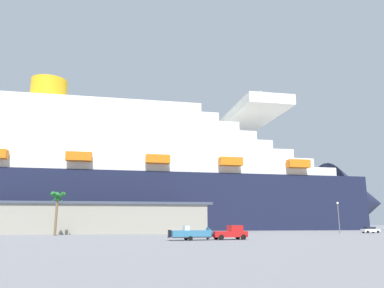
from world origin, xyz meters
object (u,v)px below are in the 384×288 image
(palm_tree, at_px, (57,200))
(pickup_truck, at_px, (231,233))
(small_boat_on_trailer, at_px, (195,234))
(parked_car_white_van, at_px, (370,230))
(parked_car_green_wagon, at_px, (95,230))
(cruise_ship, at_px, (111,180))
(street_lamp, at_px, (338,213))

(palm_tree, bearing_deg, pickup_truck, -40.15)
(small_boat_on_trailer, height_order, parked_car_white_van, small_boat_on_trailer)
(palm_tree, xyz_separation_m, parked_car_green_wagon, (7.49, 11.97, -6.36))
(cruise_ship, relative_size, palm_tree, 24.38)
(pickup_truck, distance_m, parked_car_green_wagon, 42.85)
(small_boat_on_trailer, bearing_deg, parked_car_white_van, 28.95)
(cruise_ship, distance_m, pickup_truck, 87.32)
(pickup_truck, bearing_deg, parked_car_white_van, 31.29)
(parked_car_green_wagon, bearing_deg, palm_tree, -122.02)
(street_lamp, bearing_deg, palm_tree, 178.06)
(pickup_truck, height_order, small_boat_on_trailer, pickup_truck)
(cruise_ship, distance_m, street_lamp, 81.79)
(parked_car_green_wagon, bearing_deg, street_lamp, -14.12)
(pickup_truck, distance_m, palm_tree, 39.00)
(palm_tree, relative_size, street_lamp, 1.21)
(small_boat_on_trailer, xyz_separation_m, parked_car_green_wagon, (-16.01, 37.54, -0.12))
(pickup_truck, xyz_separation_m, palm_tree, (-29.44, 24.83, 6.16))
(cruise_ship, height_order, pickup_truck, cruise_ship)
(parked_car_green_wagon, bearing_deg, cruise_ship, 86.14)
(cruise_ship, bearing_deg, small_boat_on_trailer, -81.32)
(small_boat_on_trailer, relative_size, palm_tree, 0.93)
(palm_tree, xyz_separation_m, street_lamp, (63.65, -2.15, -2.30))
(pickup_truck, height_order, palm_tree, palm_tree)
(pickup_truck, relative_size, palm_tree, 0.64)
(palm_tree, height_order, street_lamp, palm_tree)
(parked_car_white_van, relative_size, parked_car_green_wagon, 0.91)
(street_lamp, bearing_deg, pickup_truck, -146.46)
(palm_tree, distance_m, street_lamp, 63.73)
(pickup_truck, relative_size, small_boat_on_trailer, 0.69)
(cruise_ship, xyz_separation_m, palm_tree, (-10.63, -58.68, -11.07))
(parked_car_white_van, bearing_deg, cruise_ship, 139.99)
(pickup_truck, bearing_deg, parked_car_green_wagon, 120.82)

